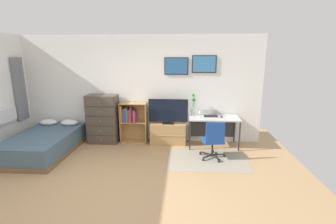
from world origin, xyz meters
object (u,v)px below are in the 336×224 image
wine_glass (200,112)px  bamboo_vase (193,106)px  television (168,111)px  bed (44,143)px  desk (213,121)px  tv_stand (168,133)px  laptop (210,113)px  computer_mouse (221,117)px  bookshelf (131,119)px  dresser (103,119)px  office_chair (214,139)px

wine_glass → bamboo_vase: bearing=121.9°
wine_glass → television: bearing=170.0°
bed → desk: size_ratio=1.68×
tv_stand → wine_glass: wine_glass is taller
desk → laptop: bearing=150.7°
bed → computer_mouse: (4.11, 0.68, 0.52)m
television → computer_mouse: 1.30m
computer_mouse → television: bearing=175.5°
tv_stand → desk: (1.12, -0.04, 0.35)m
bookshelf → laptop: bearing=-1.3°
bookshelf → wine_glass: bookshelf is taller
dresser → desk: bearing=-0.5°
bamboo_vase → wine_glass: size_ratio=2.95×
tv_stand → dresser: bearing=-179.5°
desk → laptop: (-0.07, 0.04, 0.19)m
computer_mouse → bookshelf: bearing=175.6°
bed → desk: 4.02m
laptop → computer_mouse: laptop is taller
bed → office_chair: 3.85m
desk → computer_mouse: computer_mouse is taller
bed → dresser: (1.14, 0.79, 0.38)m
bookshelf → television: (0.95, -0.07, 0.24)m
bookshelf → computer_mouse: bookshelf is taller
dresser → tv_stand: (1.67, 0.02, -0.35)m
computer_mouse → wine_glass: bearing=-176.4°
tv_stand → television: bearing=-90.0°
dresser → desk: 2.79m
television → office_chair: television is taller
tv_stand → computer_mouse: 1.39m
laptop → computer_mouse: 0.29m
bookshelf → laptop: (1.99, -0.05, 0.20)m
office_chair → wine_glass: 0.90m
bed → television: television is taller
tv_stand → computer_mouse: bearing=-5.5°
computer_mouse → tv_stand: bearing=174.5°
television → office_chair: 1.42m
bamboo_vase → laptop: bearing=-11.2°
laptop → bamboo_vase: bearing=166.4°
bed → television: size_ratio=2.08×
desk → bed: bearing=-168.9°
office_chair → bamboo_vase: size_ratio=1.62×
tv_stand → computer_mouse: computer_mouse is taller
bed → bamboo_vase: bearing=14.3°
bookshelf → tv_stand: size_ratio=1.16×
dresser → tv_stand: dresser is taller
bed → laptop: bearing=11.6°
dresser → laptop: size_ratio=3.08×
desk → bamboo_vase: bearing=165.8°
desk → wine_glass: (-0.34, -0.12, 0.26)m
dresser → wine_glass: dresser is taller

